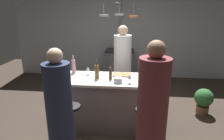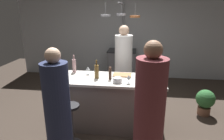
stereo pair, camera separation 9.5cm
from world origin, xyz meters
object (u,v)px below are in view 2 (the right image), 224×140
at_px(guest_left, 58,113).
at_px(mixing_bowl_blue, 156,80).
at_px(mixing_bowl_steel, 117,80).
at_px(pepper_mill, 110,73).
at_px(wine_glass_by_chef, 151,72).
at_px(stove_range, 122,65).
at_px(wine_bottle_rose, 74,66).
at_px(cutting_board, 122,75).
at_px(bar_stool_left, 72,123).
at_px(wine_bottle_red, 150,77).
at_px(wine_bottle_amber, 97,71).
at_px(potted_plant, 205,101).
at_px(guest_right, 149,117).
at_px(chef, 123,70).
at_px(bar_stool_right, 142,128).
at_px(wine_glass_near_left_guest, 88,69).
at_px(wine_glass_near_right_guest, 129,77).

relative_size(guest_left, mixing_bowl_blue, 7.26).
bearing_deg(mixing_bowl_blue, mixing_bowl_steel, -170.36).
xyz_separation_m(pepper_mill, wine_glass_by_chef, (0.67, 0.15, 0.00)).
height_order(stove_range, wine_bottle_rose, wine_bottle_rose).
bearing_deg(cutting_board, pepper_mill, -129.94).
distance_m(bar_stool_left, wine_bottle_rose, 1.11).
relative_size(cutting_board, wine_bottle_red, 1.01).
height_order(cutting_board, wine_bottle_amber, wine_bottle_amber).
distance_m(stove_range, pepper_mill, 2.56).
xyz_separation_m(cutting_board, wine_glass_by_chef, (0.49, -0.07, 0.10)).
relative_size(potted_plant, wine_bottle_rose, 1.60).
bearing_deg(guest_right, wine_bottle_amber, 129.99).
distance_m(bar_stool_left, potted_plant, 2.61).
relative_size(potted_plant, cutting_board, 1.62).
height_order(chef, potted_plant, chef).
xyz_separation_m(guest_left, bar_stool_right, (1.10, 0.34, -0.36)).
height_order(guest_left, guest_right, guest_right).
distance_m(bar_stool_left, guest_right, 1.25).
bearing_deg(bar_stool_left, wine_bottle_amber, 64.97).
height_order(wine_bottle_red, wine_bottle_amber, wine_bottle_red).
relative_size(potted_plant, mixing_bowl_steel, 3.62).
distance_m(wine_bottle_amber, wine_glass_near_left_guest, 0.27).
distance_m(guest_left, wine_bottle_amber, 1.03).
distance_m(guest_left, wine_glass_by_chef, 1.65).
relative_size(guest_right, mixing_bowl_blue, 7.80).
bearing_deg(stove_range, chef, -84.59).
height_order(wine_bottle_red, mixing_bowl_steel, wine_bottle_red).
height_order(potted_plant, mixing_bowl_blue, mixing_bowl_blue).
bearing_deg(pepper_mill, guest_right, -58.27).
distance_m(wine_bottle_rose, wine_glass_near_left_guest, 0.30).
xyz_separation_m(guest_left, wine_glass_by_chef, (1.23, 1.07, 0.27)).
xyz_separation_m(wine_glass_near_left_guest, mixing_bowl_steel, (0.56, -0.34, -0.06)).
bearing_deg(wine_glass_near_right_guest, wine_glass_by_chef, 41.76).
bearing_deg(wine_bottle_amber, bar_stool_right, -37.58).
bearing_deg(guest_left, stove_range, 80.63).
relative_size(guest_right, wine_bottle_rose, 5.28).
distance_m(pepper_mill, wine_glass_near_right_guest, 0.36).
xyz_separation_m(bar_stool_left, guest_right, (1.11, -0.39, 0.42)).
height_order(cutting_board, wine_bottle_rose, wine_bottle_rose).
distance_m(potted_plant, pepper_mill, 2.04).
bearing_deg(cutting_board, stove_range, 94.49).
bearing_deg(bar_stool_left, wine_glass_near_left_guest, 83.81).
bearing_deg(guest_right, guest_left, 177.55).
bearing_deg(wine_bottle_rose, cutting_board, -4.82).
bearing_deg(bar_stool_right, cutting_board, 114.18).
distance_m(wine_bottle_rose, wine_bottle_red, 1.43).
bearing_deg(guest_left, wine_bottle_red, 32.02).
xyz_separation_m(bar_stool_right, pepper_mill, (-0.54, 0.58, 0.63)).
height_order(guest_right, wine_glass_by_chef, guest_right).
height_order(bar_stool_right, wine_bottle_amber, wine_bottle_amber).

